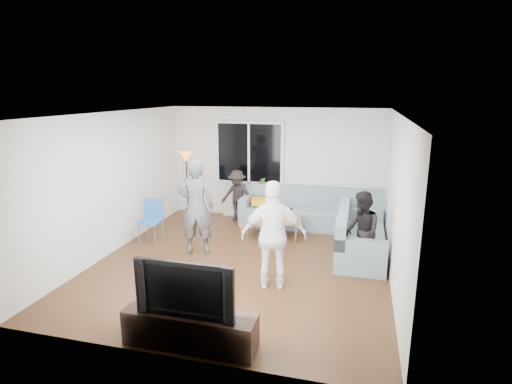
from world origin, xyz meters
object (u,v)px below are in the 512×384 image
(sofa_back_section, at_px, (292,207))
(player_left, at_px, (196,207))
(coffee_table, at_px, (274,228))
(side_chair, at_px, (151,222))
(player_right, at_px, (274,235))
(spectator_back, at_px, (237,196))
(sofa_right_section, at_px, (361,233))
(tv_console, at_px, (190,329))
(floor_lamp, at_px, (187,185))
(spectator_right, at_px, (362,232))
(television, at_px, (188,286))

(sofa_back_section, xyz_separation_m, player_left, (-1.45, -2.04, 0.47))
(coffee_table, bearing_deg, side_chair, -158.54)
(sofa_back_section, distance_m, player_right, 3.07)
(player_right, distance_m, spectator_back, 3.43)
(sofa_right_section, relative_size, tv_console, 1.25)
(floor_lamp, bearing_deg, sofa_right_section, -19.49)
(coffee_table, bearing_deg, player_left, -135.52)
(spectator_right, bearing_deg, player_right, -71.45)
(coffee_table, distance_m, floor_lamp, 2.56)
(sofa_back_section, height_order, side_chair, side_chair)
(side_chair, relative_size, spectator_right, 0.63)
(coffee_table, bearing_deg, television, -92.56)
(coffee_table, distance_m, tv_console, 3.93)
(coffee_table, xyz_separation_m, floor_lamp, (-2.32, 0.91, 0.58))
(sofa_back_section, height_order, spectator_right, spectator_right)
(floor_lamp, relative_size, spectator_back, 1.31)
(coffee_table, xyz_separation_m, player_right, (0.46, -2.19, 0.64))
(television, bearing_deg, tv_console, 180.00)
(player_left, xyz_separation_m, television, (1.04, -2.73, -0.12))
(player_right, relative_size, tv_console, 1.05)
(spectator_back, bearing_deg, tv_console, -75.34)
(sofa_right_section, bearing_deg, tv_console, 150.43)
(sofa_right_section, bearing_deg, spectator_right, -180.00)
(spectator_right, bearing_deg, spectator_back, -144.95)
(spectator_back, bearing_deg, player_right, -59.39)
(side_chair, height_order, floor_lamp, floor_lamp)
(spectator_right, relative_size, spectator_back, 1.14)
(sofa_back_section, height_order, tv_console, sofa_back_section)
(sofa_back_section, xyz_separation_m, sofa_right_section, (1.51, -1.38, 0.00))
(player_right, height_order, television, player_right)
(sofa_back_section, distance_m, player_left, 2.55)
(side_chair, bearing_deg, player_left, -19.47)
(sofa_back_section, xyz_separation_m, player_right, (0.22, -3.04, 0.42))
(spectator_right, distance_m, tv_console, 3.34)
(tv_console, bearing_deg, spectator_right, 54.43)
(spectator_right, bearing_deg, sofa_back_section, -162.15)
(sofa_right_section, xyz_separation_m, spectator_right, (0.00, -0.70, 0.26))
(tv_console, bearing_deg, player_left, 110.77)
(sofa_back_section, height_order, player_left, player_left)
(sofa_right_section, xyz_separation_m, coffee_table, (-1.75, 0.53, -0.22))
(sofa_back_section, distance_m, sofa_right_section, 2.04)
(sofa_back_section, xyz_separation_m, floor_lamp, (-2.56, 0.06, 0.36))
(tv_console, relative_size, television, 1.35)
(player_left, height_order, tv_console, player_left)
(coffee_table, bearing_deg, floor_lamp, 158.66)
(floor_lamp, height_order, spectator_back, floor_lamp)
(side_chair, xyz_separation_m, spectator_right, (4.07, -0.32, 0.25))
(sofa_back_section, distance_m, television, 4.80)
(sofa_back_section, xyz_separation_m, spectator_back, (-1.31, 0.03, 0.17))
(sofa_right_section, bearing_deg, sofa_back_section, 47.51)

